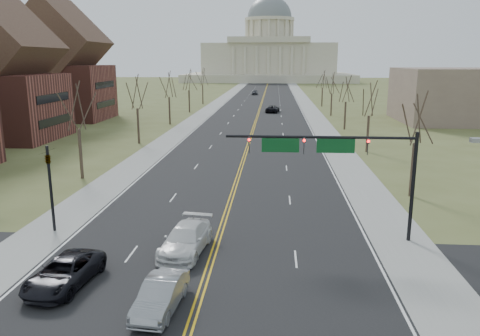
% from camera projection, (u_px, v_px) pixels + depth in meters
% --- Properties ---
extents(road, '(20.00, 380.00, 0.01)m').
position_uv_depth(road, '(261.00, 104.00, 125.34)').
color(road, black).
rests_on(road, ground).
extents(cross_road, '(120.00, 14.00, 0.01)m').
position_uv_depth(cross_road, '(202.00, 288.00, 24.32)').
color(cross_road, black).
rests_on(cross_road, ground).
extents(sidewalk_left, '(4.00, 380.00, 0.03)m').
position_uv_depth(sidewalk_left, '(217.00, 103.00, 126.20)').
color(sidewalk_left, gray).
rests_on(sidewalk_left, ground).
extents(sidewalk_right, '(4.00, 380.00, 0.03)m').
position_uv_depth(sidewalk_right, '(306.00, 104.00, 124.48)').
color(sidewalk_right, gray).
rests_on(sidewalk_right, ground).
extents(center_line, '(0.42, 380.00, 0.01)m').
position_uv_depth(center_line, '(261.00, 104.00, 125.34)').
color(center_line, gold).
rests_on(center_line, road).
extents(edge_line_left, '(0.15, 380.00, 0.01)m').
position_uv_depth(edge_line_left, '(225.00, 104.00, 126.04)').
color(edge_line_left, silver).
rests_on(edge_line_left, road).
extents(edge_line_right, '(0.15, 380.00, 0.01)m').
position_uv_depth(edge_line_right, '(298.00, 104.00, 124.63)').
color(edge_line_right, silver).
rests_on(edge_line_right, road).
extents(capitol, '(90.00, 60.00, 50.00)m').
position_uv_depth(capitol, '(269.00, 55.00, 258.03)').
color(capitol, beige).
rests_on(capitol, ground).
extents(signal_mast, '(12.12, 0.44, 7.20)m').
position_uv_depth(signal_mast, '(334.00, 153.00, 29.76)').
color(signal_mast, black).
rests_on(signal_mast, ground).
extents(signal_left, '(0.32, 0.36, 6.00)m').
position_uv_depth(signal_left, '(50.00, 179.00, 31.59)').
color(signal_left, black).
rests_on(signal_left, ground).
extents(tree_r_0, '(3.74, 3.74, 8.50)m').
position_uv_depth(tree_r_0, '(417.00, 121.00, 39.21)').
color(tree_r_0, '#3D3124').
rests_on(tree_r_0, ground).
extents(tree_l_0, '(3.96, 3.96, 9.00)m').
position_uv_depth(tree_l_0, '(77.00, 109.00, 45.23)').
color(tree_l_0, '#3D3124').
rests_on(tree_l_0, ground).
extents(tree_r_1, '(3.74, 3.74, 8.50)m').
position_uv_depth(tree_r_1, '(370.00, 101.00, 58.63)').
color(tree_r_1, '#3D3124').
rests_on(tree_r_1, ground).
extents(tree_l_1, '(3.96, 3.96, 9.00)m').
position_uv_depth(tree_l_1, '(137.00, 94.00, 64.66)').
color(tree_l_1, '#3D3124').
rests_on(tree_l_1, ground).
extents(tree_r_2, '(3.74, 3.74, 8.50)m').
position_uv_depth(tree_r_2, '(346.00, 90.00, 78.06)').
color(tree_r_2, '#3D3124').
rests_on(tree_r_2, ground).
extents(tree_l_2, '(3.96, 3.96, 9.00)m').
position_uv_depth(tree_l_2, '(169.00, 86.00, 84.09)').
color(tree_l_2, '#3D3124').
rests_on(tree_l_2, ground).
extents(tree_r_3, '(3.74, 3.74, 8.50)m').
position_uv_depth(tree_r_3, '(332.00, 84.00, 97.49)').
color(tree_r_3, '#3D3124').
rests_on(tree_r_3, ground).
extents(tree_l_3, '(3.96, 3.96, 9.00)m').
position_uv_depth(tree_l_3, '(189.00, 81.00, 103.51)').
color(tree_l_3, '#3D3124').
rests_on(tree_l_3, ground).
extents(tree_r_4, '(3.74, 3.74, 8.50)m').
position_uv_depth(tree_r_4, '(323.00, 80.00, 116.92)').
color(tree_r_4, '#3D3124').
rests_on(tree_r_4, ground).
extents(tree_l_4, '(3.96, 3.96, 9.00)m').
position_uv_depth(tree_l_4, '(202.00, 78.00, 122.94)').
color(tree_l_4, '#3D3124').
rests_on(tree_l_4, ground).
extents(bldg_left_mid, '(15.10, 14.28, 20.75)m').
position_uv_depth(bldg_left_mid, '(1.00, 81.00, 67.71)').
color(bldg_left_mid, brown).
rests_on(bldg_left_mid, ground).
extents(bldg_left_far, '(17.10, 14.28, 23.25)m').
position_uv_depth(bldg_left_far, '(61.00, 70.00, 90.94)').
color(bldg_left_far, brown).
rests_on(bldg_left_far, ground).
extents(bldg_right_mass, '(25.00, 20.00, 10.00)m').
position_uv_depth(bldg_right_mass, '(468.00, 95.00, 88.31)').
color(bldg_right_mass, '#725D51').
rests_on(bldg_right_mass, ground).
extents(car_sb_inner_lead, '(2.00, 4.70, 1.51)m').
position_uv_depth(car_sb_inner_lead, '(161.00, 295.00, 22.03)').
color(car_sb_inner_lead, gray).
rests_on(car_sb_inner_lead, road).
extents(car_sb_outer_lead, '(3.03, 5.56, 1.48)m').
position_uv_depth(car_sb_outer_lead, '(64.00, 273.00, 24.38)').
color(car_sb_outer_lead, black).
rests_on(car_sb_outer_lead, road).
extents(car_sb_inner_second, '(2.97, 5.99, 1.67)m').
position_uv_depth(car_sb_inner_second, '(186.00, 239.00, 28.66)').
color(car_sb_inner_second, silver).
rests_on(car_sb_inner_second, road).
extents(car_far_nb, '(3.30, 5.89, 1.55)m').
position_uv_depth(car_far_nb, '(273.00, 109.00, 105.09)').
color(car_far_nb, black).
rests_on(car_far_nb, road).
extents(car_far_sb, '(1.94, 4.78, 1.63)m').
position_uv_depth(car_far_sb, '(255.00, 92.00, 157.25)').
color(car_far_sb, '#4B4C52').
rests_on(car_far_sb, road).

